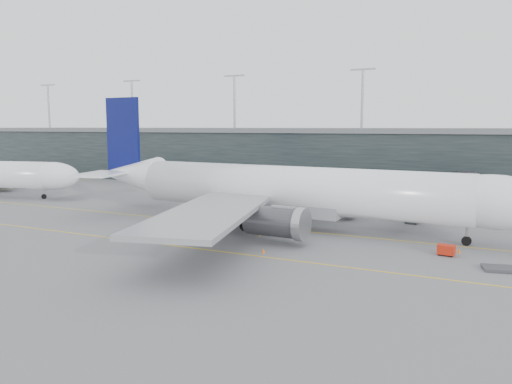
% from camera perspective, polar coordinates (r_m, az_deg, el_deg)
% --- Properties ---
extents(ground, '(320.00, 320.00, 0.00)m').
position_cam_1_polar(ground, '(82.59, 0.21, -3.40)').
color(ground, slate).
rests_on(ground, ground).
extents(taxiline_a, '(160.00, 0.25, 0.02)m').
position_cam_1_polar(taxiline_a, '(79.07, -1.05, -3.89)').
color(taxiline_a, yellow).
rests_on(taxiline_a, ground).
extents(taxiline_b, '(160.00, 0.25, 0.02)m').
position_cam_1_polar(taxiline_b, '(65.53, -7.41, -6.34)').
color(taxiline_b, yellow).
rests_on(taxiline_b, ground).
extents(taxiline_lead_main, '(0.25, 60.00, 0.02)m').
position_cam_1_polar(taxiline_lead_main, '(99.11, 7.83, -1.63)').
color(taxiline_lead_main, yellow).
rests_on(taxiline_lead_main, ground).
extents(taxiline_lead_adj, '(0.25, 60.00, 0.02)m').
position_cam_1_polar(taxiline_lead_adj, '(144.98, -23.82, 0.68)').
color(taxiline_lead_adj, yellow).
rests_on(taxiline_lead_adj, ground).
extents(terminal, '(240.00, 36.00, 29.00)m').
position_cam_1_polar(terminal, '(135.99, 10.83, 4.00)').
color(terminal, black).
rests_on(terminal, ground).
extents(main_aircraft, '(74.32, 69.88, 20.86)m').
position_cam_1_polar(main_aircraft, '(77.18, 3.87, 0.21)').
color(main_aircraft, white).
rests_on(main_aircraft, ground).
extents(jet_bridge, '(11.46, 43.89, 6.31)m').
position_cam_1_polar(jet_bridge, '(97.24, 19.60, 0.63)').
color(jet_bridge, '#29292E').
rests_on(jet_bridge, ground).
extents(gse_cart, '(2.12, 1.51, 1.34)m').
position_cam_1_polar(gse_cart, '(65.26, 20.92, -6.18)').
color(gse_cart, red).
rests_on(gse_cart, ground).
extents(baggage_dolly, '(3.75, 3.25, 0.33)m').
position_cam_1_polar(baggage_dolly, '(61.24, 25.99, -7.86)').
color(baggage_dolly, '#3A393F').
rests_on(baggage_dolly, ground).
extents(uld_a, '(2.30, 1.88, 2.01)m').
position_cam_1_polar(uld_a, '(94.29, -0.56, -1.38)').
color(uld_a, '#3D3E43').
rests_on(uld_a, ground).
extents(uld_b, '(2.39, 2.00, 2.01)m').
position_cam_1_polar(uld_b, '(94.32, 2.31, -1.39)').
color(uld_b, '#3D3E43').
rests_on(uld_b, ground).
extents(uld_c, '(2.42, 2.10, 1.92)m').
position_cam_1_polar(uld_c, '(91.20, 2.37, -1.72)').
color(uld_c, '#3D3E43').
rests_on(uld_c, ground).
extents(cone_nose, '(0.42, 0.42, 0.67)m').
position_cam_1_polar(cone_nose, '(67.35, 22.18, -6.18)').
color(cone_nose, orange).
rests_on(cone_nose, ground).
extents(cone_wing_stbd, '(0.39, 0.39, 0.62)m').
position_cam_1_polar(cone_wing_stbd, '(62.34, 0.85, -6.71)').
color(cone_wing_stbd, orange).
rests_on(cone_wing_stbd, ground).
extents(cone_wing_port, '(0.39, 0.39, 0.63)m').
position_cam_1_polar(cone_wing_port, '(89.24, 8.17, -2.45)').
color(cone_wing_port, orange).
rests_on(cone_wing_port, ground).
extents(cone_tail, '(0.46, 0.46, 0.73)m').
position_cam_1_polar(cone_tail, '(76.06, -8.15, -4.15)').
color(cone_tail, red).
rests_on(cone_tail, ground).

